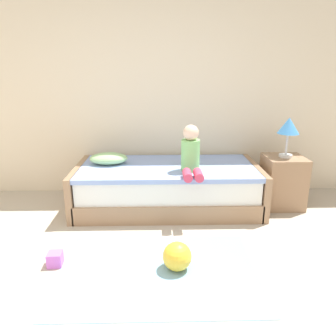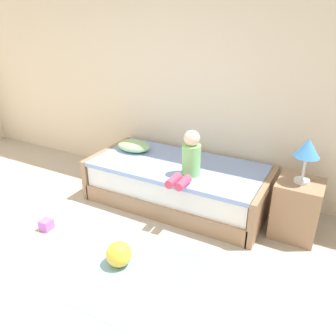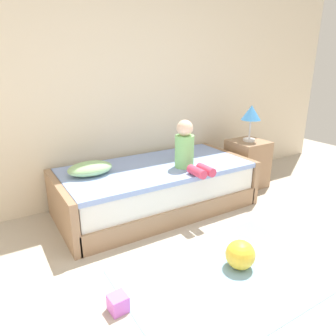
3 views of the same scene
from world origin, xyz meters
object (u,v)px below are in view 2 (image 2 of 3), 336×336
(table_lamp, at_px, (307,150))
(child_figure, at_px, (189,159))
(toy_block, at_px, (46,225))
(nightstand, at_px, (296,209))
(bed, at_px, (178,183))
(pillow, at_px, (134,146))
(toy_ball, at_px, (119,254))

(table_lamp, relative_size, child_figure, 0.88)
(child_figure, bearing_deg, toy_block, -141.34)
(nightstand, relative_size, table_lamp, 1.33)
(child_figure, height_order, toy_block, child_figure)
(bed, height_order, table_lamp, table_lamp)
(table_lamp, height_order, pillow, table_lamp)
(child_figure, xyz_separation_m, toy_ball, (-0.20, -1.04, -0.59))
(pillow, relative_size, toy_block, 3.77)
(table_lamp, height_order, toy_block, table_lamp)
(table_lamp, bearing_deg, pillow, 176.82)
(toy_ball, bearing_deg, toy_block, 175.44)
(child_figure, distance_m, toy_block, 1.67)
(table_lamp, height_order, toy_ball, table_lamp)
(pillow, bearing_deg, nightstand, -3.18)
(child_figure, height_order, pillow, child_figure)
(toy_ball, bearing_deg, pillow, 118.13)
(nightstand, distance_m, pillow, 2.05)
(toy_ball, bearing_deg, nightstand, 44.00)
(table_lamp, xyz_separation_m, child_figure, (-1.11, -0.22, -0.23))
(toy_block, bearing_deg, child_figure, 38.66)
(toy_ball, bearing_deg, bed, 92.18)
(bed, bearing_deg, toy_ball, -87.82)
(pillow, bearing_deg, toy_ball, -61.87)
(pillow, xyz_separation_m, toy_block, (-0.27, -1.29, -0.51))
(nightstand, bearing_deg, bed, 179.45)
(table_lamp, distance_m, toy_block, 2.74)
(nightstand, xyz_separation_m, table_lamp, (0.00, 0.00, 0.64))
(bed, height_order, child_figure, child_figure)
(bed, distance_m, pillow, 0.76)
(toy_ball, xyz_separation_m, toy_block, (-1.01, 0.08, -0.06))
(bed, relative_size, toy_block, 18.08)
(nightstand, relative_size, child_figure, 1.18)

